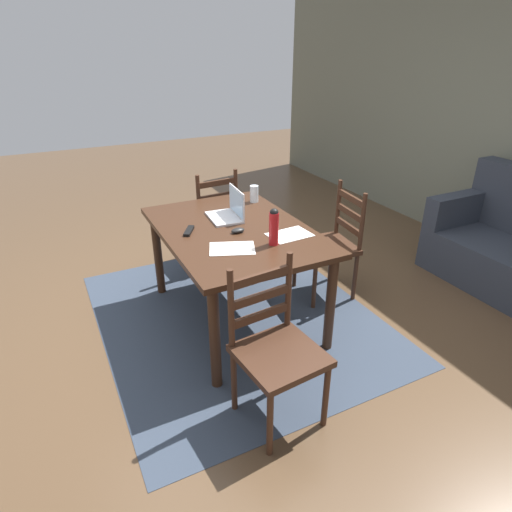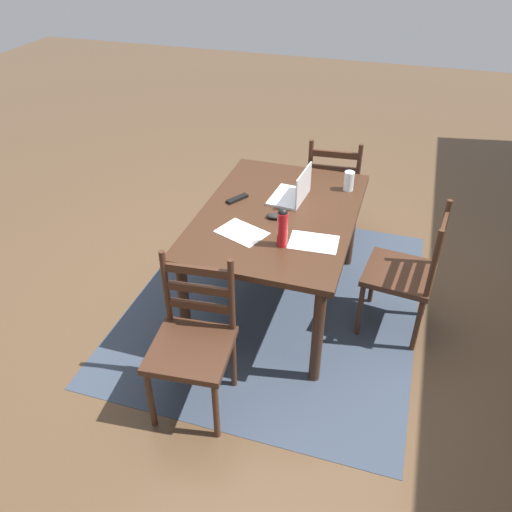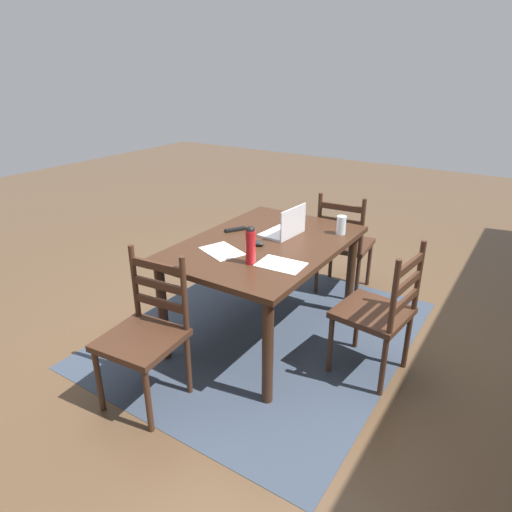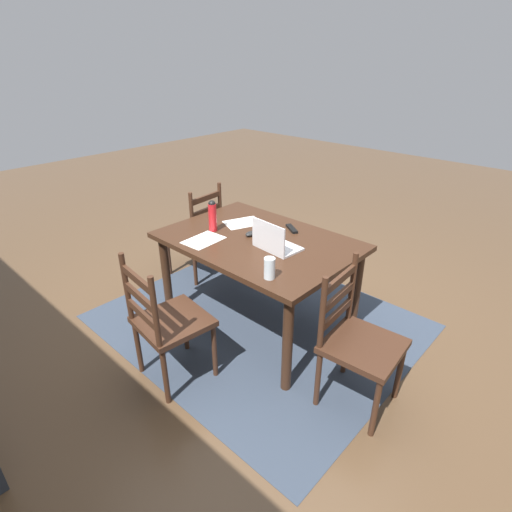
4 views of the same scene
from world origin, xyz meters
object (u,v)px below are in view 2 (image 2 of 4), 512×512
tv_remote (237,199)px  laptop (295,192)px  computer_mouse (274,216)px  dining_table (278,224)px  water_bottle (282,227)px  chair_right_near (193,343)px  chair_left_far (333,190)px  drinking_glass (349,181)px  chair_far_head (406,273)px

tv_remote → laptop: bearing=50.5°
laptop → computer_mouse: laptop is taller
dining_table → water_bottle: (0.37, 0.12, 0.23)m
chair_right_near → chair_left_far: same height
drinking_glass → computer_mouse: drinking_glass is taller
water_bottle → tv_remote: water_bottle is taller
laptop → computer_mouse: bearing=-12.6°
chair_far_head → drinking_glass: chair_far_head is taller
drinking_glass → computer_mouse: 0.68m
dining_table → drinking_glass: (-0.46, 0.39, 0.17)m
chair_far_head → tv_remote: (-0.08, -1.20, 0.32)m
chair_far_head → computer_mouse: bearing=-84.8°
laptop → computer_mouse: size_ratio=3.37×
tv_remote → chair_far_head: bearing=27.4°
chair_left_far → tv_remote: 1.13m
chair_right_near → drinking_glass: bearing=157.9°
computer_mouse → tv_remote: size_ratio=0.59×
computer_mouse → chair_right_near: bearing=-15.1°
dining_table → chair_left_far: chair_left_far is taller
chair_right_near → tv_remote: chair_right_near is taller
chair_right_near → drinking_glass: size_ratio=6.77×
chair_far_head → chair_left_far: 1.23m
chair_left_far → laptop: bearing=-10.4°
chair_right_near → chair_left_far: bearing=168.5°
dining_table → computer_mouse: 0.14m
dining_table → laptop: size_ratio=4.34×
tv_remote → chair_right_near: bearing=-53.0°
tv_remote → chair_left_far: bearing=92.2°
dining_table → water_bottle: 0.46m
laptop → tv_remote: (0.13, -0.38, -0.05)m
laptop → drinking_glass: (-0.25, 0.33, 0.01)m
water_bottle → computer_mouse: (-0.29, -0.13, -0.12)m
chair_right_near → drinking_glass: (-1.48, 0.60, 0.38)m
dining_table → chair_far_head: size_ratio=1.54×
chair_right_near → computer_mouse: size_ratio=9.50×
drinking_glass → tv_remote: bearing=-61.9°
computer_mouse → water_bottle: bearing=21.5°
chair_far_head → laptop: size_ratio=2.82×
chair_right_near → water_bottle: bearing=152.8°
chair_far_head → water_bottle: (0.37, -0.76, 0.44)m
chair_left_far → drinking_glass: chair_left_far is taller
computer_mouse → tv_remote: bearing=-120.9°
chair_left_far → water_bottle: 1.47m
chair_right_near → laptop: laptop is taller
drinking_glass → chair_far_head: bearing=46.7°
chair_far_head → chair_right_near: bearing=-47.0°
laptop → drinking_glass: size_ratio=2.40×
water_bottle → tv_remote: bearing=-135.7°
water_bottle → drinking_glass: (-0.83, 0.27, -0.06)m
laptop → water_bottle: bearing=6.4°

